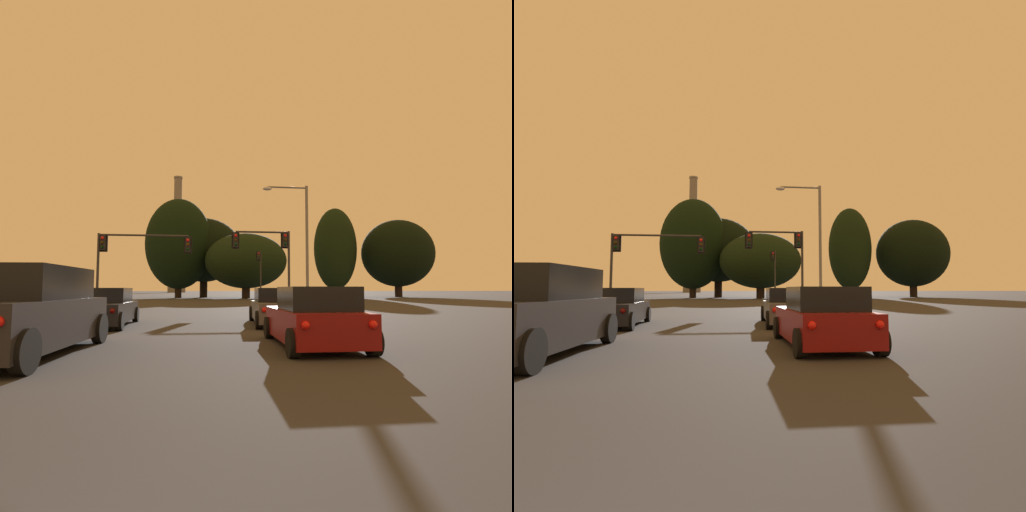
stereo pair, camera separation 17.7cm
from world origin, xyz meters
TOP-DOWN VIEW (x-y plane):
  - hatchback_right_lane_third at (3.17, 8.65)m, footprint 1.91×4.11m
  - suv_left_lane_third at (-3.16, 8.07)m, footprint 2.31×4.98m
  - sedan_left_lane_second at (-3.23, 14.86)m, footprint 2.14×4.76m
  - sedan_right_lane_second at (3.35, 14.84)m, footprint 2.20×4.78m
  - traffic_light_overhead_left at (-4.74, 28.01)m, footprint 6.65×0.50m
  - traffic_light_overhead_right at (5.22, 28.46)m, footprint 4.50×0.50m
  - traffic_light_far_right at (7.25, 49.92)m, footprint 0.78×0.50m
  - street_lamp at (6.94, 26.01)m, footprint 3.21×0.36m
  - smokestack at (-11.95, 164.82)m, footprint 7.24×7.24m
  - treeline_far_left at (-0.05, 65.83)m, footprint 12.55×11.30m
  - treeline_center_right at (33.71, 65.40)m, footprint 12.60×11.34m
  - treeline_far_right at (-3.95, 62.74)m, footprint 10.44×9.40m
  - treeline_right_mid at (22.42, 65.40)m, footprint 7.37×6.63m
  - treeline_center_left at (6.34, 59.03)m, footprint 12.37×11.13m

SIDE VIEW (x-z plane):
  - hatchback_right_lane_third at x=3.17m, z-range -0.05..1.38m
  - sedan_left_lane_second at x=-3.23m, z-range -0.05..1.38m
  - sedan_right_lane_second at x=3.35m, z-range -0.05..1.38m
  - suv_left_lane_third at x=-3.16m, z-range -0.03..1.83m
  - traffic_light_overhead_left at x=-4.74m, z-range 1.45..6.74m
  - traffic_light_far_right at x=7.25m, z-range 0.97..7.29m
  - traffic_light_overhead_right at x=5.22m, z-range 1.49..7.22m
  - street_lamp at x=6.94m, z-range 0.98..9.58m
  - treeline_center_left at x=6.34m, z-range 0.73..10.53m
  - treeline_center_right at x=33.71m, z-range 0.88..14.42m
  - treeline_far_left at x=-0.05m, z-range 1.26..14.44m
  - treeline_right_mid at x=22.42m, z-range 0.63..15.99m
  - treeline_far_right at x=-3.95m, z-range 0.68..16.35m
  - smokestack at x=-11.95m, z-range -5.17..42.91m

